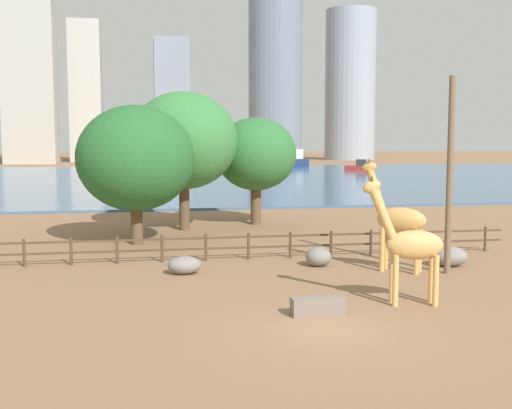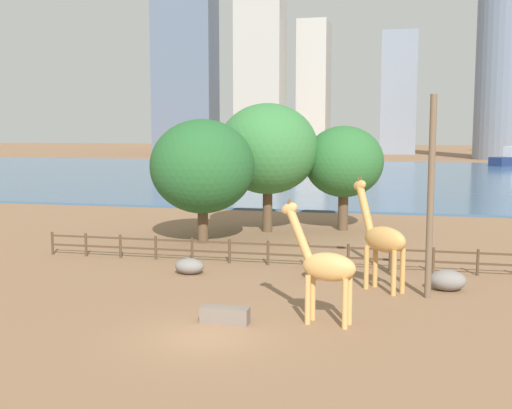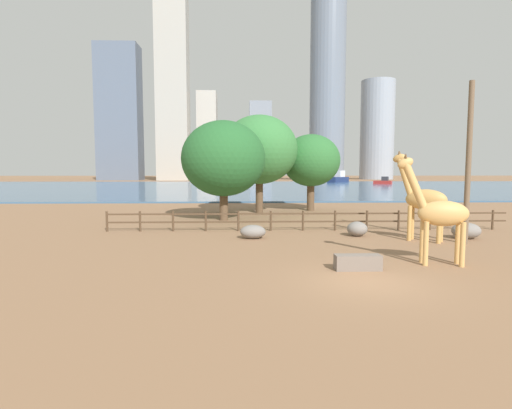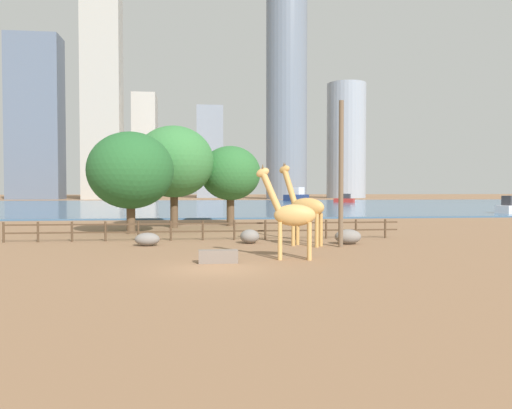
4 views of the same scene
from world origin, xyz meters
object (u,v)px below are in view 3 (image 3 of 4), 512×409
utility_pole (468,163)px  tree_right_tall (223,159)px  giraffe_tall (439,213)px  giraffe_companion (423,199)px  boulder_by_pole (466,231)px  tree_left_large (311,161)px  boat_tug (383,182)px  boulder_small (357,229)px  boat_sailboat (339,178)px  tree_center_broad (259,150)px  feeding_trough (358,262)px  boulder_near_fence (253,232)px

utility_pole → tree_right_tall: size_ratio=1.10×
giraffe_tall → giraffe_companion: size_ratio=0.92×
boulder_by_pole → tree_left_large: 17.86m
tree_left_large → tree_right_tall: (-8.08, -7.18, -0.02)m
boulder_by_pole → boat_tug: size_ratio=0.34×
boulder_small → boat_sailboat: boat_sailboat is taller
boulder_small → boat_sailboat: size_ratio=0.15×
utility_pole → tree_left_large: 18.42m
utility_pole → tree_center_broad: bearing=123.4°
boulder_by_pole → feeding_trough: size_ratio=0.91×
boulder_by_pole → boat_sailboat: bearing=80.4°
boulder_by_pole → feeding_trough: 10.79m
boulder_by_pole → tree_center_broad: 18.92m
feeding_trough → tree_center_broad: bearing=98.0°
giraffe_tall → boat_tug: (29.85, 90.13, -1.26)m
giraffe_companion → boulder_by_pole: size_ratio=3.07×
tree_center_broad → feeding_trough: bearing=-82.0°
boat_sailboat → boulder_near_fence: bearing=27.4°
boulder_by_pole → tree_left_large: size_ratio=0.22×
giraffe_companion → tree_left_large: tree_left_large is taller
giraffe_tall → giraffe_companion: giraffe_companion is taller
boulder_near_fence → boulder_by_pole: bearing=-2.2°
giraffe_companion → boat_tug: giraffe_companion is taller
boulder_by_pole → tree_right_tall: (-14.28, 8.99, 4.35)m
tree_center_broad → boulder_near_fence: bearing=-94.0°
giraffe_tall → boulder_by_pole: giraffe_tall is taller
giraffe_companion → tree_right_tall: 15.12m
boulder_near_fence → boat_tug: 91.51m
feeding_trough → boat_sailboat: (25.51, 108.40, 1.13)m
boulder_near_fence → boulder_by_pole: boulder_by_pole is taller
giraffe_companion → boat_sailboat: size_ratio=0.63×
giraffe_companion → tree_center_broad: size_ratio=0.57×
boulder_by_pole → tree_center_broad: (-11.26, 14.26, 5.30)m
tree_left_large → feeding_trough: bearing=-95.2°
boat_sailboat → utility_pole: bearing=33.7°
giraffe_companion → tree_right_tall: tree_right_tall is taller
boulder_small → tree_center_broad: tree_center_broad is taller
giraffe_companion → boat_sailboat: bearing=-64.4°
feeding_trough → giraffe_companion: bearing=49.3°
boulder_by_pole → boat_sailboat: boat_sailboat is taller
boat_tug → boat_sailboat: bearing=-31.6°
boulder_small → feeding_trough: (-2.30, -8.03, -0.14)m
giraffe_companion → boulder_small: giraffe_companion is taller
utility_pole → boat_tug: utility_pole is taller
boulder_near_fence → boulder_by_pole: 12.23m
boulder_by_pole → boat_tug: (25.13, 84.01, 0.44)m
boat_tug → boulder_small: bearing=103.5°
giraffe_tall → boat_sailboat: size_ratio=0.57×
giraffe_tall → tree_left_large: bearing=-75.5°
giraffe_companion → feeding_trough: giraffe_companion is taller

